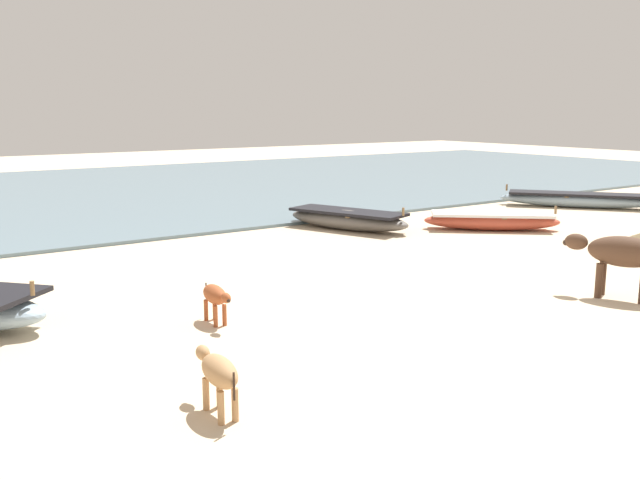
{
  "coord_description": "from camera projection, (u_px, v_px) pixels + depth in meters",
  "views": [
    {
      "loc": [
        -7.3,
        -7.96,
        3.06
      ],
      "look_at": [
        0.13,
        2.69,
        0.6
      ],
      "focal_mm": 39.33,
      "sensor_mm": 36.0,
      "label": 1
    }
  ],
  "objects": [
    {
      "name": "fishing_boat_4",
      "position": [
        578.0,
        199.0,
        21.77
      ],
      "size": [
        3.6,
        4.29,
        0.65
      ],
      "rotation": [
        0.0,
        0.0,
        2.23
      ],
      "color": "#8CA5B7",
      "rests_on": "ground"
    },
    {
      "name": "ground",
      "position": [
        411.0,
        304.0,
        11.09
      ],
      "size": [
        80.0,
        80.0,
        0.0
      ],
      "primitive_type": "plane",
      "color": "beige"
    },
    {
      "name": "sea_water",
      "position": [
        83.0,
        193.0,
        25.07
      ],
      "size": [
        60.0,
        20.0,
        0.08
      ],
      "primitive_type": "cube",
      "color": "slate",
      "rests_on": "ground"
    },
    {
      "name": "calf_far_rust",
      "position": [
        216.0,
        296.0,
        10.01
      ],
      "size": [
        0.3,
        0.87,
        0.56
      ],
      "rotation": [
        0.0,
        0.0,
        4.64
      ],
      "color": "#9E4C28",
      "rests_on": "ground"
    },
    {
      "name": "fishing_boat_0",
      "position": [
        348.0,
        219.0,
        17.82
      ],
      "size": [
        2.13,
        3.58,
        0.69
      ],
      "rotation": [
        0.0,
        0.0,
        5.06
      ],
      "color": "#5B5651",
      "rests_on": "ground"
    },
    {
      "name": "cow_adult_dark",
      "position": [
        621.0,
        254.0,
        11.27
      ],
      "size": [
        0.87,
        1.55,
        1.03
      ],
      "rotation": [
        0.0,
        0.0,
        1.94
      ],
      "color": "#4C3323",
      "rests_on": "ground"
    },
    {
      "name": "fishing_boat_2",
      "position": [
        492.0,
        220.0,
        17.76
      ],
      "size": [
        3.15,
        2.89,
        0.64
      ],
      "rotation": [
        0.0,
        0.0,
        5.57
      ],
      "color": "#B74733",
      "rests_on": "ground"
    },
    {
      "name": "calf_near_tan",
      "position": [
        218.0,
        372.0,
        7.03
      ],
      "size": [
        0.33,
        0.96,
        0.62
      ],
      "rotation": [
        0.0,
        0.0,
        1.49
      ],
      "color": "tan",
      "rests_on": "ground"
    }
  ]
}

